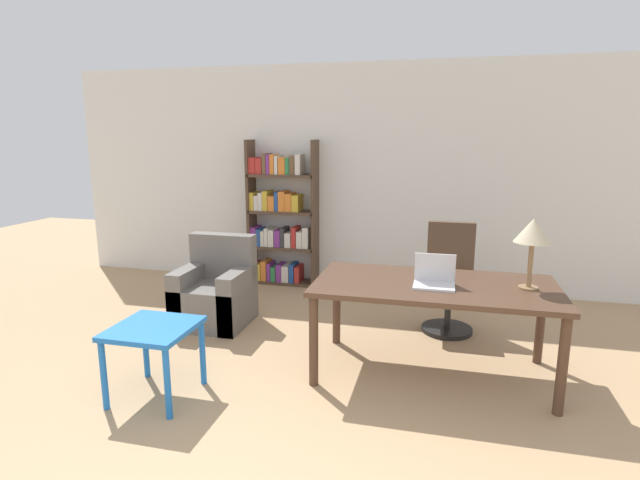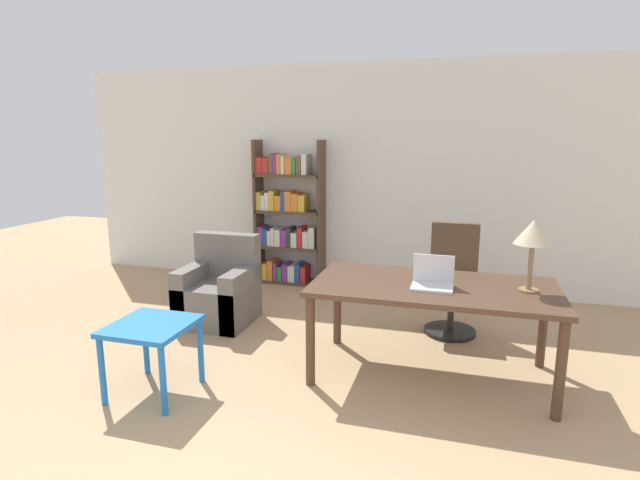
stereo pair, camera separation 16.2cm
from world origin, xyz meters
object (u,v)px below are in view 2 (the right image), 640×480
Objects in this scene: side_table_blue at (152,335)px; armchair at (219,293)px; table_lamp at (533,234)px; bookshelf at (287,220)px; laptop at (433,280)px; office_chair at (453,283)px; desk at (433,295)px.

armchair is (-0.22, 1.44, -0.16)m from side_table_blue.
table_lamp is 0.93× the size of side_table_blue.
bookshelf reaches higher than side_table_blue.
laptop reaches higher than armchair.
office_chair is 1.19× the size of armchair.
laptop is (-0.00, -0.07, 0.14)m from desk.
desk is at bearing -47.00° from bookshelf.
bookshelf is (-0.03, 2.93, 0.37)m from side_table_blue.
laptop is 0.54× the size of side_table_blue.
desk is 3.47× the size of table_lamp.
office_chair is 2.75m from side_table_blue.
laptop is 1.12m from office_chair.
side_table_blue is 0.65× the size of armchair.
desk is 2.10m from side_table_blue.
armchair is 1.59m from bookshelf.
bookshelf is (-2.07, 1.09, 0.34)m from office_chair.
office_chair reaches higher than desk.
desk is at bearing -97.13° from office_chair.
table_lamp reaches higher than desk.
table_lamp is at bearing -60.49° from office_chair.
armchair is (-2.81, 0.57, -0.87)m from table_lamp.
table_lamp is 0.51× the size of office_chair.
desk is 3.24× the size of side_table_blue.
armchair is at bearing -170.08° from office_chair.
desk is 0.15m from laptop.
table_lamp is at bearing 2.54° from desk.
desk is 6.03× the size of laptop.
side_table_blue is at bearing -156.32° from desk.
desk is 2.10× the size of armchair.
office_chair is 2.30m from armchair.
table_lamp is (0.68, 0.10, 0.37)m from laptop.
table_lamp is at bearing 18.58° from side_table_blue.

